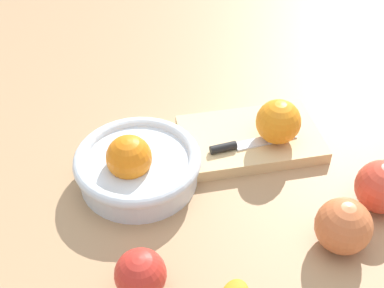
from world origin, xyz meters
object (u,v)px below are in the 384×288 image
at_px(apple_front_right_2, 343,226).
at_px(orange_on_board, 278,122).
at_px(bowl, 137,165).
at_px(knife, 242,144).
at_px(apple_front_right, 382,187).
at_px(cutting_board, 250,139).
at_px(apple_front_left, 140,274).

bearing_deg(apple_front_right_2, orange_on_board, 82.40).
distance_m(bowl, apple_front_right_2, 0.33).
relative_size(knife, apple_front_right_2, 1.93).
xyz_separation_m(orange_on_board, apple_front_right, (0.07, -0.18, -0.02)).
distance_m(cutting_board, knife, 0.04).
height_order(orange_on_board, knife, orange_on_board).
distance_m(bowl, cutting_board, 0.21).
height_order(knife, apple_front_right, apple_front_right).
bearing_deg(cutting_board, orange_on_board, -42.45).
relative_size(cutting_board, knife, 1.53).
relative_size(cutting_board, apple_front_right, 2.91).
distance_m(bowl, apple_front_left, 0.20).
relative_size(apple_front_left, apple_front_right, 0.84).
height_order(bowl, knife, bowl).
distance_m(apple_front_left, apple_front_right, 0.38).
height_order(cutting_board, knife, knife).
xyz_separation_m(cutting_board, apple_front_left, (-0.28, -0.19, 0.02)).
distance_m(knife, apple_front_right_2, 0.23).
distance_m(knife, apple_front_right, 0.23).
xyz_separation_m(cutting_board, orange_on_board, (0.03, -0.03, 0.05)).
bearing_deg(apple_front_left, cutting_board, 34.57).
bearing_deg(apple_front_right_2, bowl, 131.04).
relative_size(bowl, orange_on_board, 2.68).
xyz_separation_m(cutting_board, apple_front_right, (0.10, -0.21, 0.03)).
relative_size(apple_front_right, apple_front_right_2, 1.01).
distance_m(orange_on_board, knife, 0.07).
relative_size(apple_front_left, apple_front_right_2, 0.85).
xyz_separation_m(orange_on_board, apple_front_right_2, (-0.03, -0.22, -0.02)).
relative_size(cutting_board, apple_front_right_2, 2.96).
relative_size(bowl, apple_front_right, 2.48).
xyz_separation_m(cutting_board, apple_front_right_2, (0.00, -0.25, 0.03)).
relative_size(knife, apple_front_left, 2.26).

